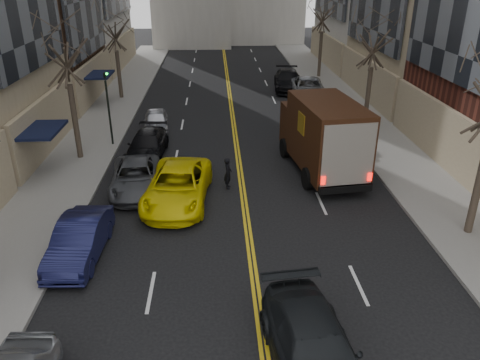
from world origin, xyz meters
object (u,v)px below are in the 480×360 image
object	(u,v)px
pedestrian	(228,173)
ups_truck	(323,136)
taxi	(178,186)
observer_sedan	(314,351)

from	to	relation	value
pedestrian	ups_truck	bearing A→B (deg)	-65.54
ups_truck	pedestrian	size ratio (longest dim) A/B	4.76
taxi	pedestrian	distance (m)	2.68
taxi	observer_sedan	bearing A→B (deg)	-62.27
taxi	pedestrian	size ratio (longest dim) A/B	3.73
ups_truck	pedestrian	xyz separation A→B (m)	(-4.89, -1.75, -1.18)
ups_truck	pedestrian	distance (m)	5.32
ups_truck	observer_sedan	size ratio (longest dim) A/B	1.35
observer_sedan	taxi	xyz separation A→B (m)	(-4.20, 10.16, 0.04)
ups_truck	taxi	xyz separation A→B (m)	(-7.20, -3.09, -1.15)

